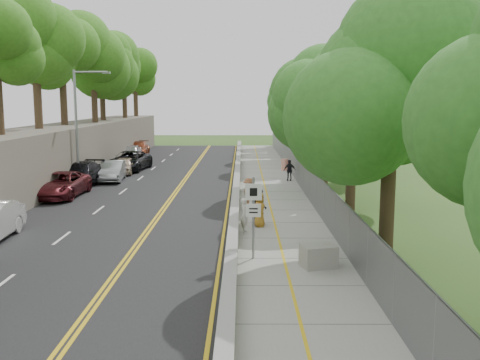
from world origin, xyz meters
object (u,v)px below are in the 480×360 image
at_px(streetlight, 80,120).
at_px(painter_0, 260,210).
at_px(person_far, 290,170).
at_px(construction_barrel, 285,165).
at_px(concrete_block, 318,256).
at_px(car_2, 60,185).
at_px(signpost, 253,209).

xyz_separation_m(streetlight, painter_0, (11.91, -11.82, -3.79)).
distance_m(streetlight, person_far, 15.32).
xyz_separation_m(painter_0, person_far, (2.68, 14.50, -0.02)).
relative_size(construction_barrel, concrete_block, 0.82).
xyz_separation_m(streetlight, car_2, (-0.14, -4.08, -3.83)).
xyz_separation_m(streetlight, signpost, (11.51, -17.02, -2.68)).
height_order(signpost, painter_0, signpost).
bearing_deg(signpost, painter_0, 85.60).
height_order(car_2, person_far, person_far).
bearing_deg(concrete_block, construction_barrel, 88.12).
bearing_deg(streetlight, concrete_block, -52.47).
bearing_deg(concrete_block, painter_0, 107.23).
height_order(concrete_block, painter_0, painter_0).
height_order(signpost, construction_barrel, signpost).
bearing_deg(painter_0, person_far, 1.97).
distance_m(streetlight, car_2, 5.60).
distance_m(signpost, painter_0, 5.33).
height_order(concrete_block, car_2, car_2).
relative_size(streetlight, car_2, 1.44).
height_order(painter_0, person_far, painter_0).
bearing_deg(painter_0, concrete_block, -150.32).
bearing_deg(person_far, concrete_block, 79.38).
height_order(construction_barrel, person_far, person_far).
bearing_deg(construction_barrel, painter_0, -97.75).
distance_m(construction_barrel, person_far, 6.01).
height_order(construction_barrel, car_2, car_2).
bearing_deg(painter_0, signpost, -171.96).
height_order(construction_barrel, painter_0, painter_0).
height_order(streetlight, person_far, streetlight).
bearing_deg(streetlight, signpost, -55.92).
bearing_deg(construction_barrel, streetlight, -149.43).
bearing_deg(construction_barrel, signpost, -97.08).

